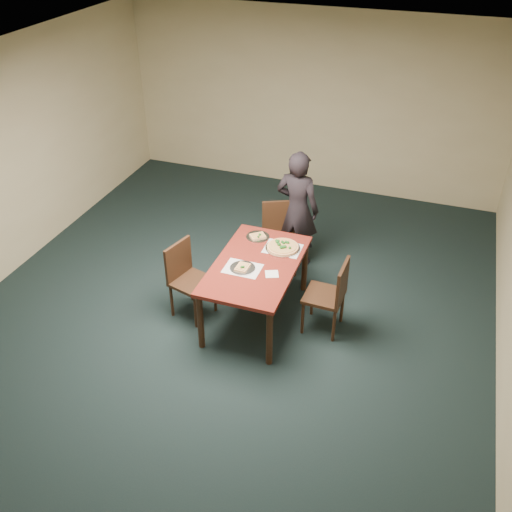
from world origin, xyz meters
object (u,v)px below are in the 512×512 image
(chair_right, at_px, (331,293))
(diner, at_px, (297,209))
(slice_plate_near, at_px, (243,268))
(slice_plate_far, at_px, (258,236))
(chair_far, at_px, (279,232))
(pizza_pan, at_px, (283,247))
(dining_table, at_px, (256,270))
(chair_left, at_px, (187,275))

(chair_right, xyz_separation_m, diner, (-0.75, 1.22, 0.27))
(slice_plate_near, bearing_deg, chair_right, 11.77)
(slice_plate_far, bearing_deg, chair_right, -24.73)
(chair_far, bearing_deg, slice_plate_near, -116.95)
(pizza_pan, bearing_deg, chair_right, -26.27)
(dining_table, xyz_separation_m, slice_plate_near, (-0.11, -0.14, 0.11))
(slice_plate_near, bearing_deg, chair_far, 87.98)
(chair_far, distance_m, chair_right, 1.38)
(dining_table, xyz_separation_m, chair_left, (-0.78, -0.17, -0.14))
(chair_far, relative_size, slice_plate_near, 3.25)
(chair_left, relative_size, slice_plate_far, 3.25)
(diner, bearing_deg, dining_table, 91.21)
(chair_far, xyz_separation_m, chair_right, (0.92, -1.02, 0.00))
(dining_table, relative_size, pizza_pan, 3.73)
(chair_left, relative_size, chair_right, 1.00)
(chair_far, bearing_deg, diner, 23.29)
(slice_plate_near, distance_m, slice_plate_far, 0.67)
(chair_left, height_order, slice_plate_far, chair_left)
(chair_left, height_order, chair_right, same)
(pizza_pan, xyz_separation_m, slice_plate_near, (-0.30, -0.53, -0.01))
(slice_plate_near, bearing_deg, pizza_pan, 60.87)
(chair_far, height_order, chair_left, same)
(chair_far, relative_size, slice_plate_far, 3.25)
(slice_plate_near, height_order, slice_plate_far, slice_plate_near)
(chair_right, relative_size, slice_plate_far, 3.25)
(chair_left, xyz_separation_m, diner, (0.89, 1.45, 0.27))
(pizza_pan, bearing_deg, dining_table, -115.87)
(chair_far, height_order, diner, diner)
(diner, bearing_deg, chair_far, 54.29)
(slice_plate_far, bearing_deg, diner, 69.99)
(diner, distance_m, slice_plate_near, 1.43)
(chair_left, bearing_deg, slice_plate_far, -26.39)
(dining_table, bearing_deg, diner, 85.13)
(chair_left, bearing_deg, pizza_pan, -44.90)
(chair_right, xyz_separation_m, slice_plate_far, (-1.02, 0.47, 0.25))
(chair_right, bearing_deg, chair_far, -135.75)
(chair_left, bearing_deg, diner, -16.43)
(chair_left, distance_m, slice_plate_near, 0.72)
(chair_far, xyz_separation_m, slice_plate_far, (-0.10, -0.55, 0.25))
(slice_plate_near, xyz_separation_m, slice_plate_far, (-0.06, 0.67, -0.00))
(chair_left, distance_m, chair_right, 1.66)
(dining_table, height_order, chair_far, chair_far)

